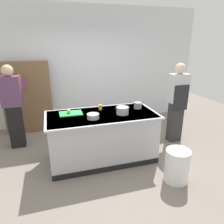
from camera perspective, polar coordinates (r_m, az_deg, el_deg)
name	(u,v)px	position (r m, az deg, el deg)	size (l,w,h in m)	color
ground_plane	(103,158)	(4.09, -2.61, -12.56)	(10.00, 10.00, 0.00)	slate
back_wall	(82,67)	(5.58, -8.29, 12.27)	(6.40, 0.12, 3.00)	silver
counter_island	(102,136)	(3.86, -2.71, -6.68)	(1.98, 0.98, 0.90)	#B7BABF
cutting_board	(71,113)	(3.77, -11.30, -0.39)	(0.40, 0.28, 0.02)	green
onion	(69,111)	(3.74, -11.89, 0.17)	(0.07, 0.07, 0.07)	tan
stock_pot	(122,110)	(3.69, 2.90, 0.42)	(0.29, 0.22, 0.13)	#B7BABF
sauce_pan	(138,105)	(4.03, 7.13, 1.83)	(0.22, 0.15, 0.12)	#99999E
mixing_bowl	(93,116)	(3.49, -5.26, -1.17)	(0.21, 0.21, 0.08)	#B7BABF
juice_cup	(100,107)	(3.92, -3.24, 1.30)	(0.07, 0.07, 0.10)	yellow
trash_bin	(177,166)	(3.53, 17.48, -13.96)	(0.38, 0.38, 0.54)	white
person_chef	(177,101)	(4.64, 17.53, 2.82)	(0.38, 0.25, 1.72)	#303030
person_guest	(13,106)	(4.61, -25.72, 1.62)	(0.38, 0.24, 1.72)	black
bookshelf	(28,97)	(5.37, -22.29, 3.73)	(1.10, 0.31, 1.70)	brown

